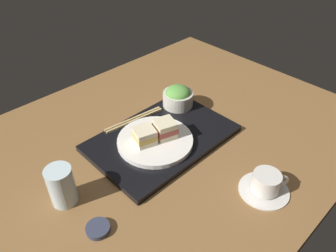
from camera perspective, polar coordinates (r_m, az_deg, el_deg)
The scene contains 10 objects.
ground_plane at distance 104.83cm, azimuth -2.02°, elevation -3.68°, with size 140.00×100.00×3.00cm, color brown.
serving_tray at distance 104.46cm, azimuth -1.16°, elevation -2.06°, with size 44.91×29.58×1.89cm, color black.
sandwich_plate at distance 100.83cm, azimuth -2.27°, elevation -2.58°, with size 23.50×23.50×1.48cm, color white.
sandwich_near at distance 99.64cm, azimuth -0.53°, elevation -0.51°, with size 7.81×7.68×5.52cm.
sandwich_far at distance 97.81cm, azimuth -4.14°, elevation -1.71°, with size 7.56×7.56×4.93cm.
salad_bowl at distance 115.64cm, azimuth 1.76°, elevation 5.18°, with size 10.79×10.79×7.60cm.
chopsticks_pair at distance 110.52cm, azimuth -5.96°, elevation 1.16°, with size 21.79×4.54×0.70cm.
coffee_cup at distance 91.80cm, azimuth 16.76°, elevation -9.74°, with size 13.63×13.63×6.21cm.
drinking_glass at distance 87.64cm, azimuth -17.99°, elevation -10.11°, with size 6.86×6.86×11.17cm, color silver.
small_sauce_dish at distance 83.64cm, azimuth -12.17°, elevation -17.18°, with size 5.91×5.91×1.39cm, color #33384C.
Camera 1 is at (51.79, 58.52, 68.39)cm, focal length 34.76 mm.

